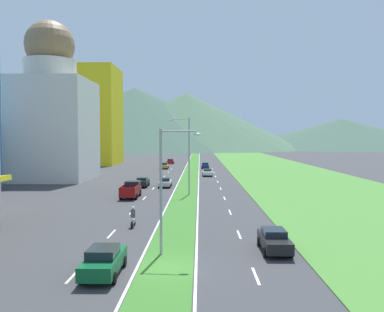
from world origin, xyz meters
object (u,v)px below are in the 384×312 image
car_3 (274,240)px  street_lamp_mid (187,151)px  car_0 (205,165)px  car_8 (164,166)px  car_1 (207,172)px  car_6 (165,182)px  street_lamp_near (166,182)px  pickup_truck_0 (131,190)px  car_2 (142,182)px  car_7 (170,161)px  motorcycle_rider (133,218)px  car_4 (104,261)px

car_3 → street_lamp_mid: bearing=-165.6°
street_lamp_mid → car_0: 46.67m
car_3 → car_8: car_8 is taller
car_1 → car_6: 19.60m
street_lamp_near → car_1: street_lamp_near is taller
street_lamp_near → car_0: bearing=87.2°
car_3 → car_0: bearing=-177.1°
car_6 → pickup_truck_0: bearing=162.1°
pickup_truck_0 → car_6: bearing=-17.9°
street_lamp_near → car_8: (-6.59, 72.02, -4.01)m
car_2 → car_3: car_3 is taller
car_6 → car_7: bearing=3.4°
car_0 → car_6: 38.41m
car_7 → motorcycle_rider: bearing=-178.0°
street_lamp_mid → car_6: street_lamp_mid is taller
car_2 → pickup_truck_0: 11.04m
street_lamp_mid → car_6: size_ratio=2.49×
street_lamp_near → street_lamp_mid: size_ratio=0.80×
car_1 → car_2: car_2 is taller
car_1 → car_7: car_7 is taller
car_8 → car_2: bearing=179.7°
car_2 → car_0: bearing=-15.4°
pickup_truck_0 → motorcycle_rider: pickup_truck_0 is taller
car_1 → car_3: (3.53, -53.10, 0.05)m
street_lamp_near → car_3: (7.28, 1.01, -4.02)m
car_0 → car_8: size_ratio=0.94×
car_0 → car_1: 19.49m
car_2 → car_7: bearing=-0.3°
car_4 → car_2: bearing=5.2°
motorcycle_rider → car_3: bearing=-123.3°
car_7 → car_8: 18.82m
car_1 → car_6: (-6.95, -18.33, 0.02)m
street_lamp_mid → car_3: bearing=-75.6°
car_0 → car_1: bearing=0.6°
street_lamp_near → car_7: size_ratio=1.98×
street_lamp_mid → pickup_truck_0: bearing=-162.5°
car_0 → car_1: size_ratio=0.92×
car_2 → car_4: (3.63, -39.94, 0.04)m
car_1 → car_2: size_ratio=1.06×
car_3 → car_6: 36.32m
street_lamp_mid → car_7: street_lamp_mid is taller
car_6 → car_0: bearing=-10.1°
street_lamp_mid → street_lamp_near: bearing=-91.1°
street_lamp_near → pickup_truck_0: street_lamp_near is taller
car_0 → street_lamp_near: bearing=-2.8°
car_6 → car_7: 55.15m
car_1 → car_3: size_ratio=1.09×
car_0 → car_3: car_3 is taller
street_lamp_near → car_0: street_lamp_near is taller
car_2 → pickup_truck_0: (0.13, -11.04, 0.21)m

